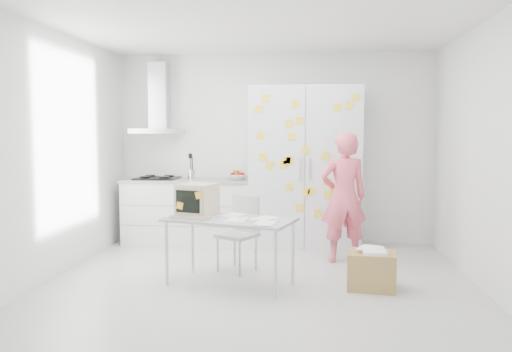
# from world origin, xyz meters

# --- Properties ---
(floor) EXTENTS (4.50, 4.00, 0.02)m
(floor) POSITION_xyz_m (0.00, 0.00, -0.01)
(floor) COLOR silver
(floor) RESTS_ON ground
(walls) EXTENTS (4.52, 4.01, 2.70)m
(walls) POSITION_xyz_m (0.00, 0.72, 1.35)
(walls) COLOR white
(walls) RESTS_ON ground
(ceiling) EXTENTS (4.50, 4.00, 0.02)m
(ceiling) POSITION_xyz_m (0.00, 0.00, 2.70)
(ceiling) COLOR white
(ceiling) RESTS_ON walls
(counter_run) EXTENTS (1.84, 0.63, 1.28)m
(counter_run) POSITION_xyz_m (-1.20, 1.70, 0.47)
(counter_run) COLOR white
(counter_run) RESTS_ON ground
(range_hood) EXTENTS (0.70, 0.48, 1.01)m
(range_hood) POSITION_xyz_m (-1.65, 1.84, 1.96)
(range_hood) COLOR silver
(range_hood) RESTS_ON walls
(tall_cabinet) EXTENTS (1.50, 0.68, 2.20)m
(tall_cabinet) POSITION_xyz_m (0.45, 1.67, 1.10)
(tall_cabinet) COLOR silver
(tall_cabinet) RESTS_ON ground
(person) EXTENTS (0.65, 0.50, 1.59)m
(person) POSITION_xyz_m (0.93, 0.91, 0.79)
(person) COLOR #F25E70
(person) RESTS_ON ground
(desk) EXTENTS (1.43, 0.98, 1.04)m
(desk) POSITION_xyz_m (-0.54, -0.08, 0.79)
(desk) COLOR #AAB1B5
(desk) RESTS_ON ground
(chair) EXTENTS (0.52, 0.52, 0.85)m
(chair) POSITION_xyz_m (-0.27, 0.40, 0.48)
(chair) COLOR #A9A9A7
(chair) RESTS_ON ground
(cardboard_box) EXTENTS (0.51, 0.43, 0.41)m
(cardboard_box) POSITION_xyz_m (1.15, -0.16, 0.20)
(cardboard_box) COLOR #A68748
(cardboard_box) RESTS_ON ground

